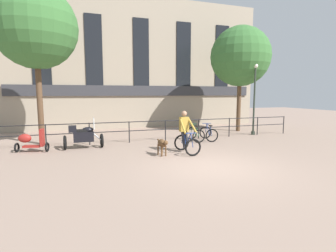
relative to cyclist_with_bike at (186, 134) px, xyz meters
The scene contains 12 objects.
ground_plane 2.42m from the cyclist_with_bike, 88.45° to the right, with size 60.00×60.00×0.00m, color gray.
canal_railing 2.91m from the cyclist_with_bike, 88.78° to the left, with size 15.05×0.05×1.05m.
building_facade 9.46m from the cyclist_with_bike, 89.59° to the left, with size 18.00×0.72×9.04m.
cyclist_with_bike is the anchor object (origin of this frame).
dog 1.14m from the cyclist_with_bike, 167.63° to the right, with size 0.33×0.93×0.65m.
parked_motorcycle 4.51m from the cyclist_with_bike, 151.91° to the left, with size 1.67×0.66×1.35m.
parked_bicycle_near_lamp 2.69m from the cyclist_with_bike, 57.74° to the left, with size 0.71×1.14×0.86m.
parked_bicycle_mid_left 3.17m from the cyclist_with_bike, 45.65° to the left, with size 0.82×1.20×0.86m.
parked_scooter 6.40m from the cyclist_with_bike, 161.06° to the left, with size 1.34×0.67×0.96m.
street_lamp 6.54m from the cyclist_with_bike, 29.23° to the left, with size 0.28×0.28×4.12m.
tree_canalside_left 8.37m from the cyclist_with_bike, 146.89° to the left, with size 3.75×3.75×7.27m.
tree_canalside_right 8.29m from the cyclist_with_bike, 40.18° to the left, with size 3.72×3.72×6.58m.
Camera 1 is at (-4.07, -7.50, 2.41)m, focal length 28.00 mm.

